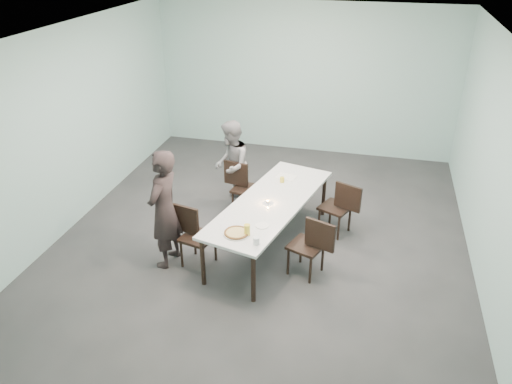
% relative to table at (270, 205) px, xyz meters
% --- Properties ---
extents(ground, '(7.00, 7.00, 0.00)m').
position_rel_table_xyz_m(ground, '(-0.15, 0.28, -0.69)').
color(ground, '#333335').
rests_on(ground, ground).
extents(room_shell, '(6.02, 7.02, 3.01)m').
position_rel_table_xyz_m(room_shell, '(-0.15, 0.28, 1.33)').
color(room_shell, '#A5D0CC').
rests_on(room_shell, ground).
extents(table, '(1.48, 2.74, 0.75)m').
position_rel_table_xyz_m(table, '(0.00, 0.00, 0.00)').
color(table, white).
rests_on(table, ground).
extents(chair_near_left, '(0.64, 0.50, 0.87)m').
position_rel_table_xyz_m(chair_near_left, '(-0.94, -0.66, -0.19)').
color(chair_near_left, black).
rests_on(chair_near_left, ground).
extents(chair_far_left, '(0.64, 0.49, 0.87)m').
position_rel_table_xyz_m(chair_far_left, '(-0.66, 0.89, -0.19)').
color(chair_far_left, black).
rests_on(chair_far_left, ground).
extents(chair_near_right, '(0.65, 0.54, 0.87)m').
position_rel_table_xyz_m(chair_near_right, '(0.69, -0.55, -0.19)').
color(chair_near_right, black).
rests_on(chair_near_right, ground).
extents(chair_far_right, '(0.65, 0.55, 0.87)m').
position_rel_table_xyz_m(chair_far_right, '(0.95, 0.58, -0.19)').
color(chair_far_right, black).
rests_on(chair_far_right, ground).
extents(diner_near, '(0.46, 0.65, 1.69)m').
position_rel_table_xyz_m(diner_near, '(-1.29, -0.74, 0.15)').
color(diner_near, black).
rests_on(diner_near, ground).
extents(diner_far, '(0.70, 0.82, 1.50)m').
position_rel_table_xyz_m(diner_far, '(-0.88, 1.03, 0.05)').
color(diner_far, gray).
rests_on(diner_far, ground).
extents(pizza, '(0.34, 0.34, 0.04)m').
position_rel_table_xyz_m(pizza, '(-0.23, -0.95, 0.08)').
color(pizza, white).
rests_on(pizza, table).
extents(side_plate, '(0.18, 0.18, 0.01)m').
position_rel_table_xyz_m(side_plate, '(0.04, -0.68, 0.06)').
color(side_plate, white).
rests_on(side_plate, table).
extents(beer_glass, '(0.08, 0.08, 0.15)m').
position_rel_table_xyz_m(beer_glass, '(-0.09, -0.94, 0.13)').
color(beer_glass, yellow).
rests_on(beer_glass, table).
extents(water_tumbler, '(0.08, 0.08, 0.09)m').
position_rel_table_xyz_m(water_tumbler, '(0.07, -1.10, 0.10)').
color(water_tumbler, silver).
rests_on(water_tumbler, table).
extents(tealight, '(0.06, 0.06, 0.05)m').
position_rel_table_xyz_m(tealight, '(-0.02, -0.07, 0.08)').
color(tealight, silver).
rests_on(tealight, table).
extents(amber_tumbler, '(0.07, 0.07, 0.08)m').
position_rel_table_xyz_m(amber_tumbler, '(0.04, 0.63, 0.10)').
color(amber_tumbler, yellow).
rests_on(amber_tumbler, table).
extents(menu, '(0.34, 0.28, 0.01)m').
position_rel_table_xyz_m(menu, '(0.07, 0.82, 0.06)').
color(menu, silver).
rests_on(menu, table).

